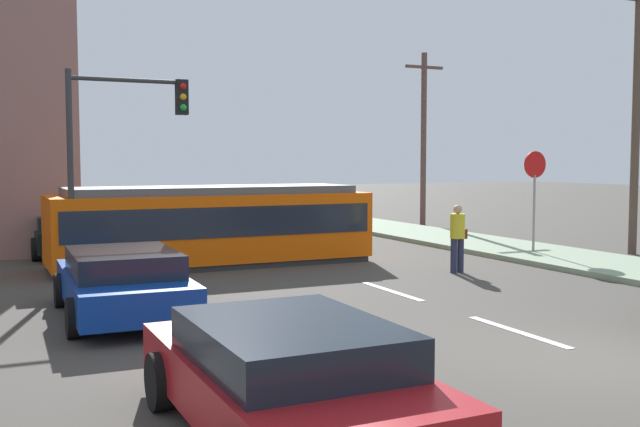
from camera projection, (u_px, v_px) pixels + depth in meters
The scene contains 16 objects.
ground_plane at pixel (314, 267), 18.98m from camera, with size 120.00×120.00×0.00m, color #45413B.
sidewalk_curb_right at pixel (629, 268), 18.17m from camera, with size 3.20×36.00×0.14m, color gray.
lane_stripe_1 at pixel (517, 332), 11.73m from camera, with size 0.16×2.40×0.01m, color silver.
lane_stripe_2 at pixel (391, 291), 15.35m from camera, with size 0.16×2.40×0.01m, color silver.
lane_stripe_3 at pixel (228, 239), 25.72m from camera, with size 0.16×2.40×0.01m, color silver.
lane_stripe_4 at pixel (185, 225), 31.16m from camera, with size 0.16×2.40×0.01m, color silver.
streetcar_tram at pixel (212, 224), 19.25m from camera, with size 8.29×2.65×2.08m.
city_bus at pixel (196, 212), 24.97m from camera, with size 2.64×5.45×1.76m.
pedestrian_crossing at pixel (458, 234), 17.87m from camera, with size 0.46×0.36×1.67m.
parked_sedan_near at pixel (286, 375), 7.21m from camera, with size 2.15×4.33×1.19m.
parked_sedan_mid at pixel (123, 282), 12.81m from camera, with size 2.15×4.47×1.19m.
parked_sedan_far at pixel (65, 233), 21.50m from camera, with size 2.02×4.26×1.19m.
stop_sign at pixel (535, 180), 20.92m from camera, with size 0.76×0.07×2.88m.
traffic_light_mast at pixel (120, 133), 17.05m from camera, with size 2.80×0.33×4.82m.
utility_pole_near at pixel (636, 112), 21.23m from camera, with size 1.80×0.24×7.99m.
utility_pole_mid at pixel (424, 135), 31.08m from camera, with size 1.80×0.24×7.30m.
Camera 1 is at (-7.69, -7.20, 2.74)m, focal length 41.06 mm.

